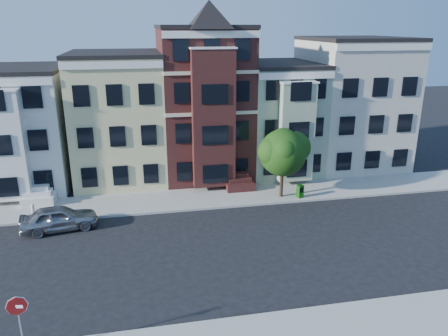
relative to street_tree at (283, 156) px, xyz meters
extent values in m
plane|color=black|center=(-4.62, -7.06, -3.29)|extent=(120.00, 120.00, 0.00)
cube|color=#9E9B93|center=(-4.62, 0.94, -3.22)|extent=(60.00, 4.00, 0.15)
cube|color=silver|center=(-19.62, 7.44, 1.21)|extent=(8.00, 9.00, 9.00)
cube|color=beige|center=(-11.62, 7.44, 1.71)|extent=(7.00, 9.00, 10.00)
cube|color=#3A1815|center=(-4.62, 7.44, 2.71)|extent=(7.00, 9.00, 12.00)
cube|color=#93A488|center=(1.88, 7.44, 1.21)|extent=(6.00, 9.00, 9.00)
cube|color=beige|center=(8.88, 7.44, 2.21)|extent=(8.00, 9.00, 11.00)
imported|color=#96989F|center=(-15.33, -2.26, -2.50)|extent=(4.86, 2.55, 1.58)
cube|color=#11510C|center=(1.30, -0.46, -2.67)|extent=(0.52, 0.49, 0.95)
cylinder|color=beige|center=(-17.32, -0.11, -2.80)|extent=(0.30, 0.30, 0.68)
camera|label=1|loc=(-10.10, -28.76, 9.03)|focal=35.00mm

